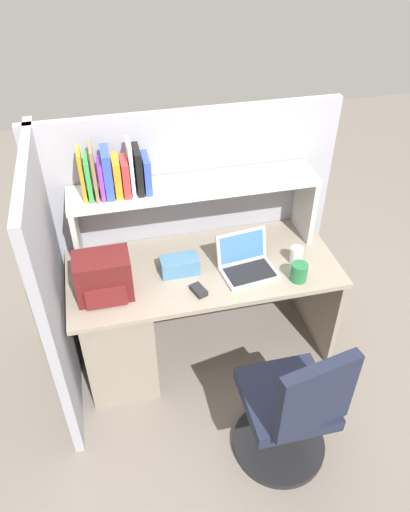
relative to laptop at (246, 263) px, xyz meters
The scene contains 13 objects.
ground_plane 0.82m from the laptop, 160.51° to the left, with size 8.00×8.00×0.00m, color slate.
desk 0.74m from the laptop, behind, with size 1.60×0.70×0.73m.
cubicle_partition_rear 0.52m from the laptop, 117.22° to the left, with size 1.84×0.05×1.55m, color #9E9EA8.
cubicle_partition_left 1.09m from the laptop, behind, with size 0.05×1.06×1.55m, color #9E9EA8.
overhead_hutch 0.48m from the laptop, 130.02° to the left, with size 1.44×0.28×0.45m.
reference_books_on_shelf 0.90m from the laptop, 156.85° to the left, with size 0.37×0.19×0.30m.
laptop is the anchor object (origin of this frame).
backpack 0.82m from the laptop, behind, with size 0.30×0.22×0.26m.
computer_mouse 0.34m from the laptop, 157.67° to the right, with size 0.06×0.10×0.03m, color #262628.
paper_cup 0.31m from the laptop, ahead, with size 0.08×0.08×0.10m, color white.
tissue_box 0.39m from the laptop, 169.65° to the left, with size 0.22×0.12×0.10m, color teal.
snack_canister 0.31m from the laptop, 29.58° to the right, with size 0.10×0.10×0.11m, color #26723F.
office_chair 0.86m from the laptop, 88.12° to the right, with size 0.52×0.52×0.93m.
Camera 1 is at (-0.50, -2.17, 2.59)m, focal length 34.31 mm.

